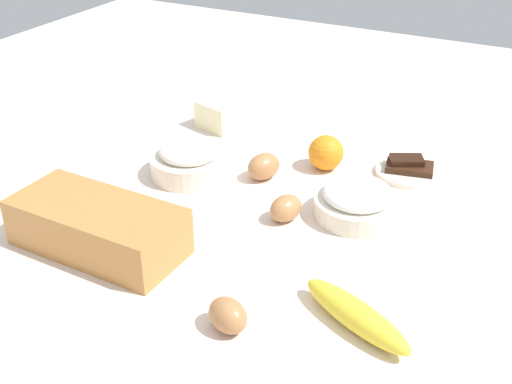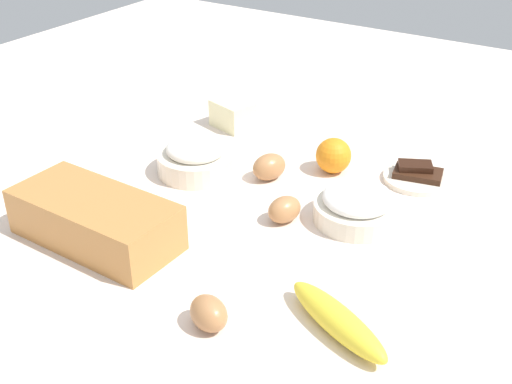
% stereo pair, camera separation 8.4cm
% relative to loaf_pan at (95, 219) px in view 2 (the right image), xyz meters
% --- Properties ---
extents(ground_plane, '(2.40, 2.40, 0.02)m').
position_rel_loaf_pan_xyz_m(ground_plane, '(-0.17, -0.22, -0.05)').
color(ground_plane, beige).
extents(loaf_pan, '(0.28, 0.14, 0.08)m').
position_rel_loaf_pan_xyz_m(loaf_pan, '(0.00, 0.00, 0.00)').
color(loaf_pan, '#B77A3D').
rests_on(loaf_pan, ground_plane).
extents(flour_bowl, '(0.15, 0.15, 0.07)m').
position_rel_loaf_pan_xyz_m(flour_bowl, '(0.01, -0.28, -0.01)').
color(flour_bowl, silver).
rests_on(flour_bowl, ground_plane).
extents(sugar_bowl, '(0.15, 0.15, 0.07)m').
position_rel_loaf_pan_xyz_m(sugar_bowl, '(-0.33, -0.28, -0.01)').
color(sugar_bowl, silver).
rests_on(sugar_bowl, ground_plane).
extents(banana, '(0.19, 0.12, 0.04)m').
position_rel_loaf_pan_xyz_m(banana, '(-0.43, -0.01, -0.02)').
color(banana, yellow).
rests_on(banana, ground_plane).
extents(orange_fruit, '(0.07, 0.07, 0.07)m').
position_rel_loaf_pan_xyz_m(orange_fruit, '(-0.22, -0.43, -0.01)').
color(orange_fruit, orange).
rests_on(orange_fruit, ground_plane).
extents(butter_block, '(0.10, 0.09, 0.06)m').
position_rel_loaf_pan_xyz_m(butter_block, '(0.07, -0.50, -0.01)').
color(butter_block, '#F4EDB2').
rests_on(butter_block, ground_plane).
extents(egg_near_butter, '(0.06, 0.07, 0.05)m').
position_rel_loaf_pan_xyz_m(egg_near_butter, '(-0.23, -0.22, -0.02)').
color(egg_near_butter, '#B17848').
rests_on(egg_near_butter, ground_plane).
extents(egg_beside_bowl, '(0.08, 0.07, 0.05)m').
position_rel_loaf_pan_xyz_m(egg_beside_bowl, '(-0.28, 0.07, -0.02)').
color(egg_beside_bowl, '#AB7346').
rests_on(egg_beside_bowl, ground_plane).
extents(egg_loose, '(0.07, 0.08, 0.05)m').
position_rel_loaf_pan_xyz_m(egg_loose, '(-0.13, -0.33, -0.02)').
color(egg_loose, '#B07748').
rests_on(egg_loose, ground_plane).
extents(chocolate_plate, '(0.13, 0.13, 0.03)m').
position_rel_loaf_pan_xyz_m(chocolate_plate, '(-0.37, -0.48, -0.03)').
color(chocolate_plate, silver).
rests_on(chocolate_plate, ground_plane).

